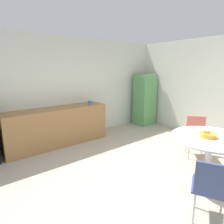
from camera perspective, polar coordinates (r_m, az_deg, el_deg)
ground_plane at (r=3.29m, az=12.72°, el=-21.17°), size 6.00×6.00×0.00m
wall_back at (r=5.16m, az=-13.57°, el=6.67°), size 6.00×0.10×2.60m
counter_block at (r=4.84m, az=-15.73°, el=-4.12°), size 2.43×0.60×0.90m
locker_cabinet at (r=6.41m, az=9.61°, el=3.57°), size 0.60×0.50×1.62m
round_table at (r=3.48m, az=26.92°, el=-8.50°), size 1.21×1.21×0.76m
chair_coral at (r=4.46m, az=23.52°, el=-5.20°), size 0.59×0.59×0.83m
chair_navy at (r=2.60m, az=27.32°, el=-18.62°), size 0.56×0.56×0.83m
fruit_bowl at (r=3.40m, az=26.40°, el=-6.06°), size 0.25×0.25×0.11m
mug_white at (r=5.06m, az=-6.59°, el=2.79°), size 0.13×0.08×0.09m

